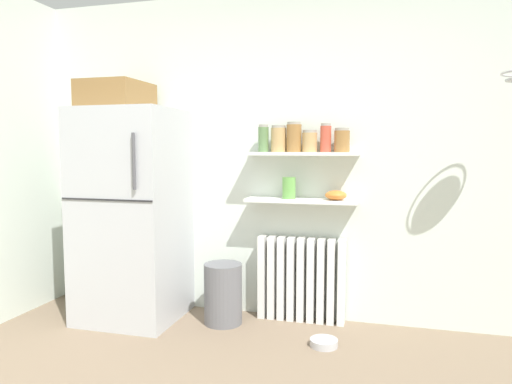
{
  "coord_description": "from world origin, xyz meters",
  "views": [
    {
      "loc": [
        0.66,
        -1.66,
        1.36
      ],
      "look_at": [
        -0.24,
        1.6,
        1.05
      ],
      "focal_mm": 32.78,
      "sensor_mm": 36.0,
      "label": 1
    }
  ],
  "objects_px": {
    "radiator": "(301,279)",
    "vase": "(289,188)",
    "storage_jar_0": "(263,139)",
    "storage_jar_1": "(279,139)",
    "refrigerator": "(131,209)",
    "trash_bin": "(223,294)",
    "storage_jar_3": "(310,141)",
    "pet_food_bowl": "(324,343)",
    "storage_jar_2": "(294,137)",
    "shelf_bowl": "(336,195)",
    "storage_jar_5": "(342,140)",
    "storage_jar_4": "(326,138)"
  },
  "relations": [
    {
      "from": "radiator",
      "to": "vase",
      "type": "xyz_separation_m",
      "value": [
        -0.1,
        -0.03,
        0.73
      ]
    },
    {
      "from": "storage_jar_0",
      "to": "storage_jar_1",
      "type": "height_order",
      "value": "storage_jar_0"
    },
    {
      "from": "refrigerator",
      "to": "trash_bin",
      "type": "bearing_deg",
      "value": 4.21
    },
    {
      "from": "radiator",
      "to": "storage_jar_3",
      "type": "xyz_separation_m",
      "value": [
        0.06,
        -0.03,
        1.09
      ]
    },
    {
      "from": "radiator",
      "to": "pet_food_bowl",
      "type": "distance_m",
      "value": 0.6
    },
    {
      "from": "storage_jar_2",
      "to": "shelf_bowl",
      "type": "relative_size",
      "value": 1.41
    },
    {
      "from": "storage_jar_0",
      "to": "storage_jar_5",
      "type": "bearing_deg",
      "value": -0.0
    },
    {
      "from": "shelf_bowl",
      "to": "storage_jar_0",
      "type": "bearing_deg",
      "value": 180.0
    },
    {
      "from": "storage_jar_4",
      "to": "storage_jar_5",
      "type": "height_order",
      "value": "storage_jar_4"
    },
    {
      "from": "storage_jar_0",
      "to": "trash_bin",
      "type": "bearing_deg",
      "value": -145.11
    },
    {
      "from": "refrigerator",
      "to": "storage_jar_2",
      "type": "bearing_deg",
      "value": 11.0
    },
    {
      "from": "vase",
      "to": "pet_food_bowl",
      "type": "bearing_deg",
      "value": -51.25
    },
    {
      "from": "storage_jar_4",
      "to": "pet_food_bowl",
      "type": "distance_m",
      "value": 1.48
    },
    {
      "from": "refrigerator",
      "to": "shelf_bowl",
      "type": "height_order",
      "value": "refrigerator"
    },
    {
      "from": "storage_jar_5",
      "to": "storage_jar_0",
      "type": "bearing_deg",
      "value": 180.0
    },
    {
      "from": "storage_jar_0",
      "to": "storage_jar_1",
      "type": "bearing_deg",
      "value": 0.0
    },
    {
      "from": "storage_jar_5",
      "to": "storage_jar_2",
      "type": "bearing_deg",
      "value": 180.0
    },
    {
      "from": "storage_jar_4",
      "to": "trash_bin",
      "type": "height_order",
      "value": "storage_jar_4"
    },
    {
      "from": "refrigerator",
      "to": "pet_food_bowl",
      "type": "bearing_deg",
      "value": -6.29
    },
    {
      "from": "radiator",
      "to": "storage_jar_3",
      "type": "distance_m",
      "value": 1.09
    },
    {
      "from": "refrigerator",
      "to": "storage_jar_3",
      "type": "height_order",
      "value": "refrigerator"
    },
    {
      "from": "storage_jar_0",
      "to": "storage_jar_3",
      "type": "xyz_separation_m",
      "value": [
        0.36,
        0.0,
        -0.02
      ]
    },
    {
      "from": "vase",
      "to": "pet_food_bowl",
      "type": "height_order",
      "value": "vase"
    },
    {
      "from": "storage_jar_3",
      "to": "shelf_bowl",
      "type": "relative_size",
      "value": 1.02
    },
    {
      "from": "pet_food_bowl",
      "to": "trash_bin",
      "type": "bearing_deg",
      "value": 164.38
    },
    {
      "from": "refrigerator",
      "to": "storage_jar_4",
      "type": "distance_m",
      "value": 1.63
    },
    {
      "from": "radiator",
      "to": "pet_food_bowl",
      "type": "bearing_deg",
      "value": -61.99
    },
    {
      "from": "vase",
      "to": "trash_bin",
      "type": "distance_m",
      "value": 0.97
    },
    {
      "from": "refrigerator",
      "to": "storage_jar_1",
      "type": "relative_size",
      "value": 9.18
    },
    {
      "from": "trash_bin",
      "to": "storage_jar_4",
      "type": "bearing_deg",
      "value": 14.13
    },
    {
      "from": "refrigerator",
      "to": "trash_bin",
      "type": "xyz_separation_m",
      "value": [
        0.75,
        0.06,
        -0.65
      ]
    },
    {
      "from": "storage_jar_3",
      "to": "storage_jar_4",
      "type": "relative_size",
      "value": 0.77
    },
    {
      "from": "storage_jar_5",
      "to": "storage_jar_4",
      "type": "bearing_deg",
      "value": 180.0
    },
    {
      "from": "refrigerator",
      "to": "pet_food_bowl",
      "type": "xyz_separation_m",
      "value": [
        1.57,
        -0.17,
        -0.86
      ]
    },
    {
      "from": "storage_jar_1",
      "to": "storage_jar_5",
      "type": "xyz_separation_m",
      "value": [
        0.49,
        -0.0,
        -0.01
      ]
    },
    {
      "from": "refrigerator",
      "to": "radiator",
      "type": "bearing_deg",
      "value": 11.75
    },
    {
      "from": "refrigerator",
      "to": "vase",
      "type": "height_order",
      "value": "refrigerator"
    },
    {
      "from": "radiator",
      "to": "storage_jar_0",
      "type": "distance_m",
      "value": 1.15
    },
    {
      "from": "storage_jar_0",
      "to": "storage_jar_2",
      "type": "xyz_separation_m",
      "value": [
        0.24,
        0.0,
        0.01
      ]
    },
    {
      "from": "pet_food_bowl",
      "to": "storage_jar_3",
      "type": "bearing_deg",
      "value": 113.04
    },
    {
      "from": "storage_jar_3",
      "to": "storage_jar_0",
      "type": "bearing_deg",
      "value": 180.0
    },
    {
      "from": "refrigerator",
      "to": "storage_jar_5",
      "type": "height_order",
      "value": "refrigerator"
    },
    {
      "from": "shelf_bowl",
      "to": "trash_bin",
      "type": "relative_size",
      "value": 0.35
    },
    {
      "from": "trash_bin",
      "to": "pet_food_bowl",
      "type": "distance_m",
      "value": 0.87
    },
    {
      "from": "refrigerator",
      "to": "trash_bin",
      "type": "relative_size",
      "value": 3.99
    },
    {
      "from": "storage_jar_3",
      "to": "pet_food_bowl",
      "type": "bearing_deg",
      "value": -66.96
    },
    {
      "from": "radiator",
      "to": "trash_bin",
      "type": "xyz_separation_m",
      "value": [
        -0.58,
        -0.22,
        -0.1
      ]
    },
    {
      "from": "pet_food_bowl",
      "to": "storage_jar_4",
      "type": "bearing_deg",
      "value": 97.74
    },
    {
      "from": "storage_jar_1",
      "to": "pet_food_bowl",
      "type": "height_order",
      "value": "storage_jar_1"
    },
    {
      "from": "storage_jar_3",
      "to": "storage_jar_5",
      "type": "bearing_deg",
      "value": -0.0
    }
  ]
}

